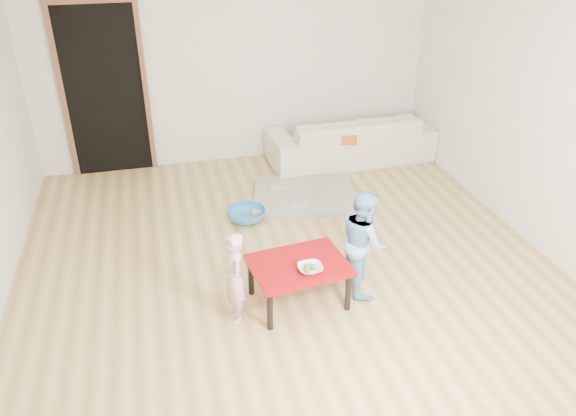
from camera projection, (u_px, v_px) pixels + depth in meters
name	position (u px, v px, depth m)	size (l,w,h in m)	color
floor	(283.00, 257.00, 5.48)	(5.00, 5.00, 0.01)	#A08044
back_wall	(235.00, 61.00, 6.98)	(5.00, 0.02, 2.60)	silver
right_wall	(535.00, 108.00, 5.39)	(0.02, 5.00, 2.60)	silver
doorway	(105.00, 92.00, 6.75)	(1.02, 0.08, 2.11)	brown
sofa	(350.00, 138.00, 7.38)	(2.14, 0.84, 0.62)	silver
cushion	(340.00, 135.00, 7.04)	(0.42, 0.37, 0.11)	#D25017
red_table	(299.00, 283.00, 4.78)	(0.79, 0.60, 0.40)	maroon
bowl	(310.00, 268.00, 4.58)	(0.20, 0.20, 0.05)	white
broccoli	(310.00, 268.00, 4.57)	(0.12, 0.12, 0.06)	#2D5919
child_pink	(234.00, 278.00, 4.49)	(0.29, 0.19, 0.80)	#E06690
child_blue	(363.00, 242.00, 4.82)	(0.47, 0.37, 0.96)	#5784CB
basin	(246.00, 215.00, 6.07)	(0.42, 0.42, 0.13)	teal
blanket	(304.00, 195.00, 6.56)	(1.15, 0.96, 0.06)	#AAA396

